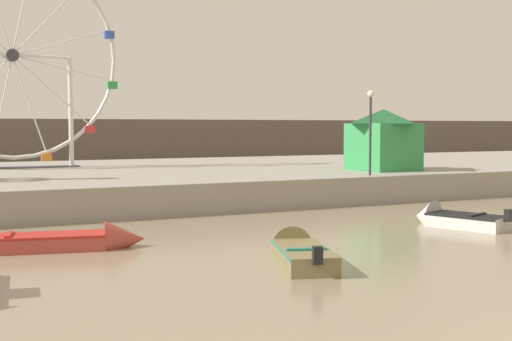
# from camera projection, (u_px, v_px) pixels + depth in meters

# --- Properties ---
(quay_promenade) EXTENTS (110.00, 22.23, 1.35)m
(quay_promenade) POSITION_uv_depth(u_px,v_px,m) (134.00, 181.00, 38.31)
(quay_promenade) COLOR gray
(quay_promenade) RESTS_ON ground_plane
(distant_town_skyline) EXTENTS (140.00, 3.00, 4.40)m
(distant_town_skyline) POSITION_uv_depth(u_px,v_px,m) (61.00, 144.00, 58.49)
(distant_town_skyline) COLOR #564C47
(distant_town_skyline) RESTS_ON ground_plane
(motorboat_pale_grey) EXTENTS (2.45, 3.84, 1.33)m
(motorboat_pale_grey) POSITION_uv_depth(u_px,v_px,m) (452.00, 219.00, 25.24)
(motorboat_pale_grey) COLOR silver
(motorboat_pale_grey) RESTS_ON ground_plane
(motorboat_faded_red) EXTENTS (5.91, 2.45, 1.19)m
(motorboat_faded_red) POSITION_uv_depth(u_px,v_px,m) (63.00, 241.00, 20.44)
(motorboat_faded_red) COLOR #B24238
(motorboat_faded_red) RESTS_ON ground_plane
(motorboat_olive_wood) EXTENTS (2.39, 4.11, 1.21)m
(motorboat_olive_wood) POSITION_uv_depth(u_px,v_px,m) (298.00, 252.00, 18.69)
(motorboat_olive_wood) COLOR olive
(motorboat_olive_wood) RESTS_ON ground_plane
(ferris_wheel_white_frame) EXTENTS (11.98, 1.20, 12.42)m
(ferris_wheel_white_frame) POSITION_uv_depth(u_px,v_px,m) (12.00, 59.00, 38.29)
(ferris_wheel_white_frame) COLOR silver
(ferris_wheel_white_frame) RESTS_ON quay_promenade
(carnival_booth_green_kiosk) EXTENTS (3.59, 3.60, 3.36)m
(carnival_booth_green_kiosk) POSITION_uv_depth(u_px,v_px,m) (383.00, 138.00, 36.92)
(carnival_booth_green_kiosk) COLOR #33934C
(carnival_booth_green_kiosk) RESTS_ON quay_promenade
(promenade_lamp_near) EXTENTS (0.32, 0.32, 4.15)m
(promenade_lamp_near) POSITION_uv_depth(u_px,v_px,m) (370.00, 120.00, 32.85)
(promenade_lamp_near) COLOR #2D2D33
(promenade_lamp_near) RESTS_ON quay_promenade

